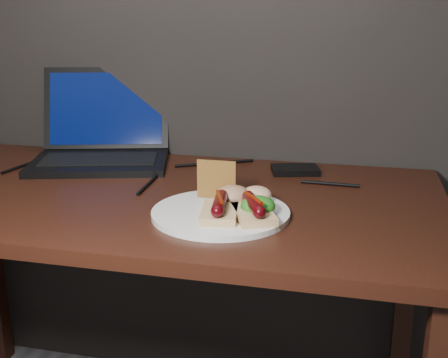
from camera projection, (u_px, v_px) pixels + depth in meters
desk at (139, 226)px, 1.33m from camera, size 1.40×0.70×0.75m
laptop at (102, 141)px, 1.56m from camera, size 0.44×0.42×0.25m
hard_drive at (295, 170)px, 1.45m from camera, size 0.14×0.11×0.02m
desk_cables at (167, 171)px, 1.45m from camera, size 0.90×0.36×0.01m
plate at (221, 213)px, 1.15m from camera, size 0.37×0.37×0.01m
bread_sausage_center at (220, 209)px, 1.10m from camera, size 0.09×0.12×0.04m
bread_sausage_right at (254, 210)px, 1.10m from camera, size 0.11×0.13×0.04m
crispbread at (217, 180)px, 1.21m from camera, size 0.09×0.01×0.08m
salad_greens at (258, 206)px, 1.11m from camera, size 0.07×0.07×0.04m
salsa_mound at (233, 195)px, 1.18m from camera, size 0.07×0.07×0.04m
coleslaw_mound at (257, 195)px, 1.19m from camera, size 0.06×0.06×0.04m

